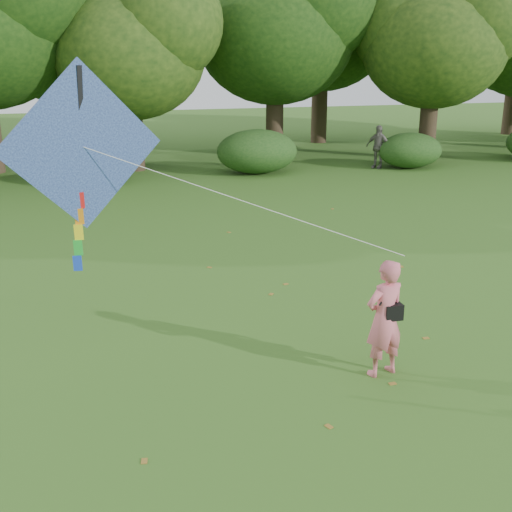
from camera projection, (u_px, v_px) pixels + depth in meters
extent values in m
plane|color=#265114|center=(363.00, 372.00, 10.60)|extent=(100.00, 100.00, 0.00)
imported|color=#D56473|center=(384.00, 318.00, 10.25)|extent=(0.81, 0.63, 1.96)
imported|color=slate|center=(378.00, 147.00, 28.70)|extent=(1.08, 1.17, 1.92)
cube|color=black|center=(393.00, 312.00, 10.21)|extent=(0.30, 0.20, 0.26)
cylinder|color=black|center=(387.00, 290.00, 10.06)|extent=(0.33, 0.14, 0.47)
cube|color=#23499A|center=(82.00, 146.00, 9.87)|extent=(2.51, 0.92, 2.65)
cube|color=black|center=(82.00, 146.00, 9.90)|extent=(0.19, 0.31, 2.42)
cylinder|color=white|center=(244.00, 201.00, 9.91)|extent=(4.72, 1.74, 1.64)
cube|color=red|center=(80.00, 200.00, 10.13)|extent=(0.14, 0.06, 0.26)
cube|color=orange|center=(79.00, 216.00, 10.20)|extent=(0.14, 0.06, 0.26)
cube|color=yellow|center=(79.00, 232.00, 10.27)|extent=(0.14, 0.06, 0.26)
cube|color=green|center=(78.00, 248.00, 10.34)|extent=(0.14, 0.06, 0.26)
cube|color=blue|center=(78.00, 263.00, 10.41)|extent=(0.14, 0.06, 0.26)
cylinder|color=#3A2D1E|center=(134.00, 134.00, 28.03)|extent=(0.80, 0.80, 3.15)
ellipsoid|color=#1E3F11|center=(130.00, 55.00, 27.01)|extent=(6.40, 6.40, 5.44)
cylinder|color=#3A2D1E|center=(275.00, 120.00, 31.51)|extent=(0.86, 0.86, 3.67)
ellipsoid|color=#1E3F11|center=(275.00, 35.00, 30.31)|extent=(7.60, 7.60, 6.46)
cylinder|color=#3A2D1E|center=(428.00, 123.00, 30.97)|extent=(0.83, 0.83, 3.43)
ellipsoid|color=#1E3F11|center=(434.00, 45.00, 29.87)|extent=(6.80, 6.80, 5.78)
cylinder|color=#3A2D1E|center=(65.00, 116.00, 34.14)|extent=(0.84, 0.84, 3.50)
ellipsoid|color=#1E3F11|center=(59.00, 43.00, 33.01)|extent=(7.00, 7.00, 5.95)
cylinder|color=#3A2D1E|center=(319.00, 107.00, 36.58)|extent=(0.90, 0.90, 4.02)
ellipsoid|color=#1E3F11|center=(322.00, 30.00, 35.31)|extent=(7.80, 7.80, 6.63)
cylinder|color=#3A2D1E|center=(511.00, 105.00, 40.30)|extent=(0.85, 0.85, 3.57)
ellipsoid|color=#264919|center=(90.00, 167.00, 25.13)|extent=(2.66, 2.09, 1.42)
ellipsoid|color=#264919|center=(257.00, 151.00, 27.52)|extent=(3.50, 2.75, 1.88)
ellipsoid|color=#264919|center=(410.00, 150.00, 28.83)|extent=(2.94, 2.31, 1.58)
cube|color=olive|center=(332.00, 209.00, 21.49)|extent=(0.14, 0.14, 0.01)
cube|color=olive|center=(271.00, 294.00, 13.96)|extent=(0.14, 0.14, 0.01)
cube|color=olive|center=(229.00, 232.00, 18.72)|extent=(0.13, 0.14, 0.01)
cube|color=olive|center=(209.00, 267.00, 15.69)|extent=(0.14, 0.14, 0.01)
cube|color=olive|center=(401.00, 267.00, 15.75)|extent=(0.09, 0.13, 0.01)
cube|color=olive|center=(144.00, 461.00, 8.28)|extent=(0.10, 0.13, 0.01)
cube|color=olive|center=(329.00, 426.00, 9.05)|extent=(0.12, 0.14, 0.01)
cube|color=olive|center=(426.00, 338.00, 11.83)|extent=(0.12, 0.08, 0.01)
cube|color=olive|center=(286.00, 284.00, 14.57)|extent=(0.14, 0.11, 0.01)
cube|color=olive|center=(393.00, 384.00, 10.21)|extent=(0.12, 0.09, 0.01)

